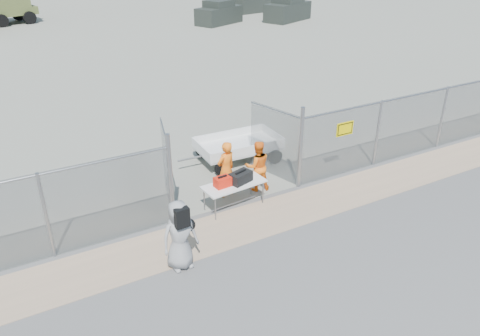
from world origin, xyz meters
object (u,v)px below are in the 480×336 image
folding_table (234,195)px  visitor (180,235)px  security_worker_right (257,166)px  utility_trailer (238,148)px  security_worker_left (226,169)px

folding_table → visitor: 2.88m
security_worker_right → utility_trailer: 2.11m
security_worker_left → utility_trailer: 2.43m
security_worker_right → visitor: bearing=48.7°
security_worker_left → security_worker_right: size_ratio=1.09×
visitor → utility_trailer: visitor is taller
folding_table → security_worker_right: size_ratio=1.14×
visitor → security_worker_right: bearing=31.1°
folding_table → visitor: visitor is taller
visitor → utility_trailer: bearing=45.3°
security_worker_left → security_worker_right: 0.97m
folding_table → visitor: (-2.28, -1.69, 0.48)m
folding_table → utility_trailer: (1.56, 2.58, 0.06)m
utility_trailer → folding_table: bearing=-119.4°
visitor → folding_table: bearing=33.9°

